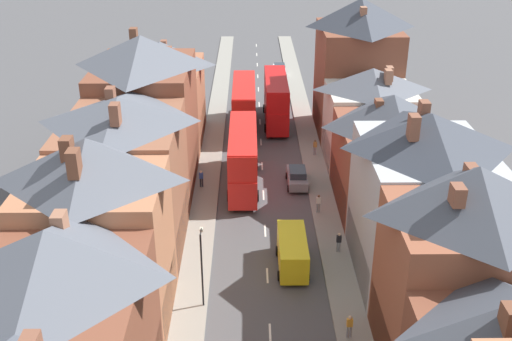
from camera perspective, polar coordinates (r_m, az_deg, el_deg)
pavement_left at (r=60.17m, az=-4.32°, el=1.27°), size 2.20×104.00×0.14m
pavement_right at (r=60.37m, az=5.39°, el=1.31°), size 2.20×104.00×0.14m
centre_line_dashes at (r=58.27m, az=0.58°, el=0.42°), size 0.14×97.80×0.01m
terrace_row_left at (r=40.31m, az=-13.49°, el=-3.28°), size 8.00×61.91×13.91m
terrace_row_right at (r=42.09m, az=15.11°, el=-2.02°), size 8.00×61.50×14.46m
double_decker_bus_lead at (r=53.42m, az=-1.26°, el=1.29°), size 2.74×10.80×5.30m
double_decker_bus_mid_street at (r=68.17m, az=1.91°, el=6.80°), size 2.74×10.80×5.30m
double_decker_bus_far_approaching at (r=66.10m, az=-1.15°, el=6.20°), size 2.74×10.80×5.30m
car_parked_left_a at (r=54.37m, az=3.94°, el=-0.60°), size 1.90×4.15×1.70m
car_parked_right_a at (r=86.51m, az=2.25°, el=9.56°), size 1.90×4.60×1.68m
delivery_van at (r=42.88m, az=3.49°, el=-7.68°), size 2.20×5.20×2.41m
pedestrian_near_right at (r=37.38m, az=8.90°, el=-14.36°), size 0.36×0.22×1.61m
pedestrian_mid_left at (r=44.88m, az=7.89°, el=-6.70°), size 0.36×0.22×1.61m
pedestrian_mid_right at (r=49.83m, az=5.97°, el=-3.06°), size 0.36×0.22×1.61m
pedestrian_far_left at (r=53.88m, az=-5.24°, el=-0.70°), size 0.36×0.22×1.61m
pedestrian_far_right at (r=60.36m, az=5.64°, el=2.30°), size 0.36×0.22×1.61m
street_lamp at (r=38.30m, az=-5.18°, el=-8.86°), size 0.20×1.12×5.50m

